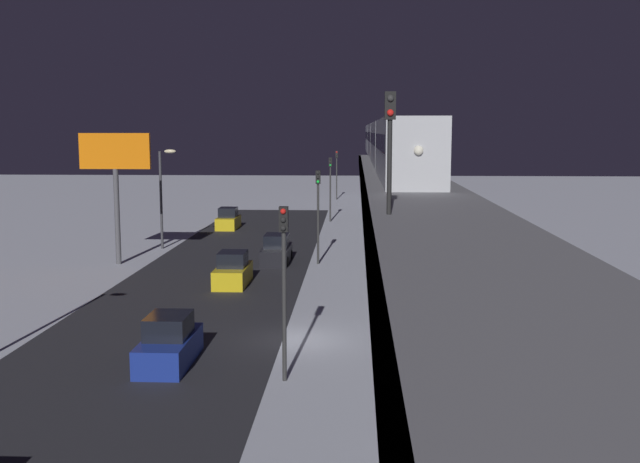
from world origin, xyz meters
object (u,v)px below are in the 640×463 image
at_px(sedan_yellow_2, 233,271).
at_px(traffic_light_mid, 318,203).
at_px(traffic_light_far, 330,180).
at_px(rail_signal, 390,131).
at_px(traffic_light_distant, 337,168).
at_px(sedan_black, 277,251).
at_px(sedan_blue, 169,344).
at_px(subway_train, 386,141).
at_px(traffic_light_near, 284,268).
at_px(sedan_yellow, 228,220).
at_px(commercial_billboard, 115,164).

relative_size(sedan_yellow_2, traffic_light_mid, 0.67).
height_order(traffic_light_mid, traffic_light_far, same).
distance_m(rail_signal, traffic_light_distant, 74.52).
bearing_deg(sedan_black, rail_signal, -76.01).
bearing_deg(sedan_blue, subway_train, 76.71).
distance_m(subway_train, traffic_light_near, 44.75).
bearing_deg(traffic_light_mid, traffic_light_near, 90.00).
bearing_deg(rail_signal, traffic_light_mid, -81.96).
bearing_deg(subway_train, sedan_yellow_2, 69.76).
xyz_separation_m(sedan_yellow, traffic_light_distant, (-9.30, -30.17, 3.40)).
distance_m(subway_train, sedan_blue, 44.26).
xyz_separation_m(traffic_light_far, commercial_billboard, (13.65, 24.84, 2.63)).
relative_size(sedan_yellow, traffic_light_distant, 0.63).
xyz_separation_m(traffic_light_near, traffic_light_far, (0.00, -48.40, 0.00)).
bearing_deg(sedan_yellow_2, subway_train, 69.76).
xyz_separation_m(sedan_black, sedan_blue, (1.80, 22.87, 0.01)).
height_order(sedan_yellow_2, commercial_billboard, commercial_billboard).
relative_size(subway_train, rail_signal, 18.52).
bearing_deg(traffic_light_near, subway_train, -96.87).
xyz_separation_m(subway_train, traffic_light_mid, (5.33, 20.06, -3.91)).
bearing_deg(sedan_yellow, commercial_billboard, 77.03).
xyz_separation_m(sedan_black, traffic_light_mid, (-2.90, 0.44, 3.41)).
xyz_separation_m(sedan_black, traffic_light_far, (-2.90, -23.76, 3.41)).
distance_m(rail_signal, traffic_light_mid, 26.58).
xyz_separation_m(subway_train, rail_signal, (1.68, 45.93, 0.95)).
height_order(sedan_black, sedan_yellow_2, same).
bearing_deg(rail_signal, sedan_yellow_2, -65.95).
height_order(sedan_blue, sedan_yellow, same).
distance_m(subway_train, sedan_yellow, 16.46).
xyz_separation_m(traffic_light_near, commercial_billboard, (13.65, -23.56, 2.63)).
relative_size(subway_train, sedan_yellow_2, 17.17).
bearing_deg(traffic_light_mid, subway_train, -104.89).
relative_size(sedan_blue, traffic_light_far, 0.68).
bearing_deg(rail_signal, subway_train, -92.09).
relative_size(subway_train, commercial_billboard, 8.32).
relative_size(traffic_light_near, traffic_light_mid, 1.00).
bearing_deg(sedan_blue, commercial_billboard, 112.33).
distance_m(sedan_blue, traffic_light_distant, 71.07).
bearing_deg(traffic_light_mid, traffic_light_far, -90.00).
distance_m(traffic_light_mid, traffic_light_far, 24.20).
bearing_deg(sedan_black, traffic_light_near, -83.29).
height_order(sedan_blue, traffic_light_mid, traffic_light_mid).
xyz_separation_m(subway_train, sedan_black, (8.23, 19.61, -7.32)).
distance_m(sedan_black, sedan_blue, 22.94).
bearing_deg(traffic_light_near, traffic_light_distant, -90.00).
bearing_deg(traffic_light_far, sedan_yellow, 32.69).
relative_size(traffic_light_distant, commercial_billboard, 0.72).
xyz_separation_m(sedan_blue, traffic_light_far, (-4.70, -46.63, 3.40)).
xyz_separation_m(sedan_yellow, sedan_yellow_2, (-4.60, 25.38, 0.00)).
bearing_deg(sedan_yellow_2, commercial_billboard, 143.98).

